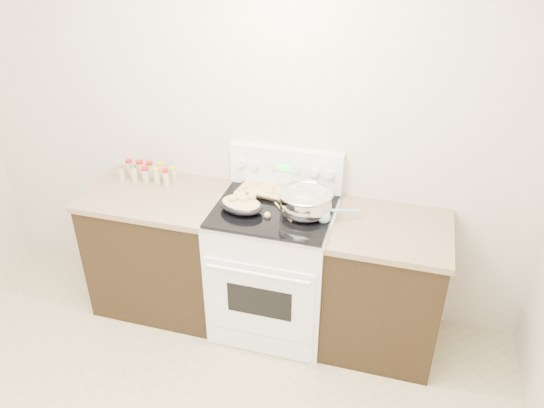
% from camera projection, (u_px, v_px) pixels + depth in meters
% --- Properties ---
extents(room_shell, '(4.10, 3.60, 2.75)m').
position_uv_depth(room_shell, '(69.00, 208.00, 1.86)').
color(room_shell, beige).
rests_on(room_shell, ground).
extents(counter_left, '(0.93, 0.67, 0.92)m').
position_uv_depth(counter_left, '(163.00, 249.00, 3.79)').
color(counter_left, black).
rests_on(counter_left, ground).
extents(counter_right, '(0.73, 0.67, 0.92)m').
position_uv_depth(counter_right, '(383.00, 287.00, 3.42)').
color(counter_right, black).
rests_on(counter_right, ground).
extents(kitchen_range, '(0.78, 0.73, 1.22)m').
position_uv_depth(kitchen_range, '(274.00, 265.00, 3.57)').
color(kitchen_range, white).
rests_on(kitchen_range, ground).
extents(mixing_bowl, '(0.40, 0.40, 0.20)m').
position_uv_depth(mixing_bowl, '(305.00, 203.00, 3.24)').
color(mixing_bowl, silver).
rests_on(mixing_bowl, kitchen_range).
extents(roasting_pan, '(0.33, 0.27, 0.12)m').
position_uv_depth(roasting_pan, '(241.00, 204.00, 3.28)').
color(roasting_pan, black).
rests_on(roasting_pan, kitchen_range).
extents(baking_sheet, '(0.43, 0.33, 0.06)m').
position_uv_depth(baking_sheet, '(269.00, 189.00, 3.51)').
color(baking_sheet, black).
rests_on(baking_sheet, kitchen_range).
extents(wooden_spoon, '(0.18, 0.22, 0.04)m').
position_uv_depth(wooden_spoon, '(273.00, 213.00, 3.26)').
color(wooden_spoon, tan).
rests_on(wooden_spoon, kitchen_range).
extents(blue_ladle, '(0.25, 0.18, 0.10)m').
position_uv_depth(blue_ladle, '(326.00, 216.00, 3.19)').
color(blue_ladle, '#8FC1D6').
rests_on(blue_ladle, kitchen_range).
extents(spice_jars, '(0.40, 0.15, 0.13)m').
position_uv_depth(spice_jars, '(148.00, 172.00, 3.68)').
color(spice_jars, '#BFB28C').
rests_on(spice_jars, counter_left).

